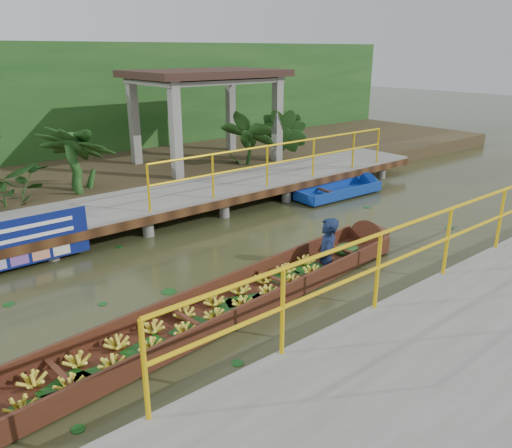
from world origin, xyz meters
TOP-DOWN VIEW (x-y plane):
  - ground at (0.00, 0.00)m, footprint 80.00×80.00m
  - land_strip at (0.00, 7.50)m, footprint 30.00×8.00m
  - far_dock at (0.02, 3.43)m, footprint 16.00×2.06m
  - pavilion at (3.00, 6.30)m, footprint 4.40×3.00m
  - foliage_backdrop at (0.00, 10.00)m, footprint 30.00×0.80m
  - vendor_boat at (-1.15, -0.98)m, footprint 9.02×1.70m
  - moored_blue_boat at (5.11, 2.11)m, footprint 3.03×0.91m
  - blue_banner at (-3.78, 2.48)m, footprint 2.82×0.04m
  - tropical_plants at (-1.55, 5.30)m, footprint 14.33×1.33m

SIDE VIEW (x-z plane):
  - ground at x=0.00m, z-range 0.00..0.00m
  - moored_blue_boat at x=5.11m, z-range -0.23..0.49m
  - land_strip at x=0.00m, z-range 0.00..0.45m
  - vendor_boat at x=-1.15m, z-range -0.79..1.29m
  - far_dock at x=0.02m, z-range -0.35..1.30m
  - blue_banner at x=-3.78m, z-range 0.12..1.00m
  - tropical_plants at x=-1.55m, z-range 0.45..2.11m
  - foliage_backdrop at x=0.00m, z-range 0.00..4.00m
  - pavilion at x=3.00m, z-range 1.32..4.32m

